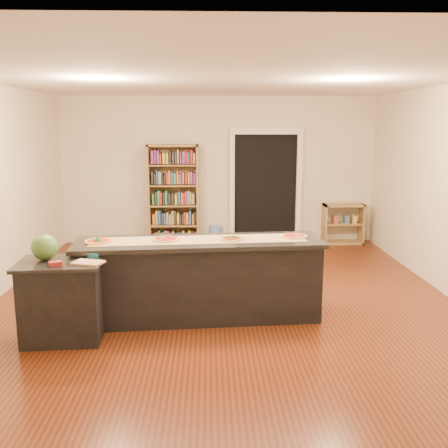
{
  "coord_description": "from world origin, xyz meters",
  "views": [
    {
      "loc": [
        -0.19,
        -6.12,
        2.24
      ],
      "look_at": [
        0.0,
        0.2,
        1.0
      ],
      "focal_mm": 40.0,
      "sensor_mm": 36.0,
      "label": 1
    }
  ],
  "objects_px": {
    "bookshelf": "(174,195)",
    "low_shelf": "(343,224)",
    "watermelon": "(45,247)",
    "kitchen_island": "(199,279)",
    "waste_bin": "(216,236)",
    "side_counter": "(62,300)"
  },
  "relations": [
    {
      "from": "bookshelf",
      "to": "low_shelf",
      "type": "xyz_separation_m",
      "value": [
        3.27,
        0.0,
        -0.57
      ]
    },
    {
      "from": "watermelon",
      "to": "kitchen_island",
      "type": "bearing_deg",
      "value": 17.83
    },
    {
      "from": "kitchen_island",
      "to": "waste_bin",
      "type": "relative_size",
      "value": 7.24
    },
    {
      "from": "kitchen_island",
      "to": "low_shelf",
      "type": "height_order",
      "value": "kitchen_island"
    },
    {
      "from": "kitchen_island",
      "to": "watermelon",
      "type": "height_order",
      "value": "watermelon"
    },
    {
      "from": "side_counter",
      "to": "watermelon",
      "type": "distance_m",
      "value": 0.59
    },
    {
      "from": "kitchen_island",
      "to": "side_counter",
      "type": "distance_m",
      "value": 1.55
    },
    {
      "from": "waste_bin",
      "to": "watermelon",
      "type": "bearing_deg",
      "value": -114.46
    },
    {
      "from": "bookshelf",
      "to": "watermelon",
      "type": "distance_m",
      "value": 4.4
    },
    {
      "from": "kitchen_island",
      "to": "bookshelf",
      "type": "distance_m",
      "value": 3.83
    },
    {
      "from": "low_shelf",
      "to": "side_counter",
      "type": "bearing_deg",
      "value": -133.7
    },
    {
      "from": "kitchen_island",
      "to": "bookshelf",
      "type": "height_order",
      "value": "bookshelf"
    },
    {
      "from": "low_shelf",
      "to": "watermelon",
      "type": "bearing_deg",
      "value": -135.26
    },
    {
      "from": "low_shelf",
      "to": "kitchen_island",
      "type": "bearing_deg",
      "value": -125.79
    },
    {
      "from": "side_counter",
      "to": "waste_bin",
      "type": "height_order",
      "value": "side_counter"
    },
    {
      "from": "bookshelf",
      "to": "waste_bin",
      "type": "bearing_deg",
      "value": -14.53
    },
    {
      "from": "kitchen_island",
      "to": "waste_bin",
      "type": "bearing_deg",
      "value": 81.75
    },
    {
      "from": "bookshelf",
      "to": "low_shelf",
      "type": "distance_m",
      "value": 3.32
    },
    {
      "from": "low_shelf",
      "to": "watermelon",
      "type": "height_order",
      "value": "watermelon"
    },
    {
      "from": "low_shelf",
      "to": "waste_bin",
      "type": "height_order",
      "value": "low_shelf"
    },
    {
      "from": "side_counter",
      "to": "watermelon",
      "type": "relative_size",
      "value": 3.17
    },
    {
      "from": "kitchen_island",
      "to": "watermelon",
      "type": "xyz_separation_m",
      "value": [
        -1.61,
        -0.52,
        0.52
      ]
    }
  ]
}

